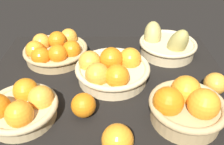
{
  "coord_description": "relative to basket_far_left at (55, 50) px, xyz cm",
  "views": [
    {
      "loc": [
        1.16,
        -61.53,
        51.73
      ],
      "look_at": [
        1.58,
        1.6,
        7.0
      ],
      "focal_mm": 37.36,
      "sensor_mm": 36.0,
      "label": 1
    }
  ],
  "objects": [
    {
      "name": "market_tray",
      "position": [
        20.31,
        -16.94,
        -5.43
      ],
      "size": [
        84.0,
        72.0,
        3.0
      ],
      "primitive_type": "cube",
      "color": "black",
      "rests_on": "ground"
    },
    {
      "name": "basket_far_left",
      "position": [
        0.0,
        0.0,
        0.0
      ],
      "size": [
        24.63,
        24.63,
        10.17
      ],
      "color": "tan",
      "rests_on": "market_tray"
    },
    {
      "name": "basket_near_left",
      "position": [
        -3.16,
        -31.42,
        -0.03
      ],
      "size": [
        20.36,
        20.36,
        9.3
      ],
      "color": "tan",
      "rests_on": "market_tray"
    },
    {
      "name": "basket_far_right_pears",
      "position": [
        43.9,
        3.46,
        0.13
      ],
      "size": [
        22.63,
        22.63,
        13.96
      ],
      "color": "#D3BC8C",
      "rests_on": "market_tray"
    },
    {
      "name": "basket_center",
      "position": [
        21.69,
        -13.93,
        0.41
      ],
      "size": [
        25.4,
        25.4,
        11.28
      ],
      "color": "#D3BC8C",
      "rests_on": "market_tray"
    },
    {
      "name": "basket_near_right",
      "position": [
        41.75,
        -32.58,
        1.19
      ],
      "size": [
        20.79,
        20.79,
        12.18
      ],
      "color": "tan",
      "rests_on": "market_tray"
    },
    {
      "name": "loose_orange_front_gap",
      "position": [
        54.33,
        -20.98,
        -0.4
      ],
      "size": [
        7.07,
        7.07,
        7.07
      ],
      "primitive_type": "sphere",
      "color": "#F49E33",
      "rests_on": "market_tray"
    },
    {
      "name": "loose_orange_back_gap",
      "position": [
        23.03,
        -42.75,
        -0.06
      ],
      "size": [
        7.75,
        7.75,
        7.75
      ],
      "primitive_type": "sphere",
      "color": "orange",
      "rests_on": "market_tray"
    },
    {
      "name": "loose_orange_side_gap",
      "position": [
        13.81,
        -30.47,
        -0.41
      ],
      "size": [
        7.05,
        7.05,
        7.05
      ],
      "primitive_type": "sphere",
      "color": "orange",
      "rests_on": "market_tray"
    }
  ]
}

